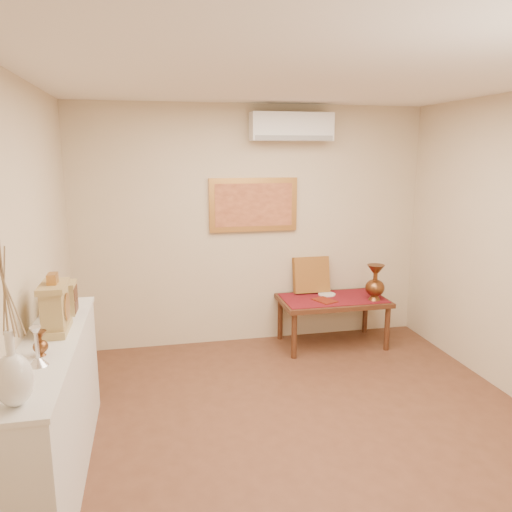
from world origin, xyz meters
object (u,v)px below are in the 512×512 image
object	(u,v)px
white_vase	(6,310)
wooden_chest	(66,298)
brass_urn_tall	(375,279)
mantel_clock	(55,307)
low_table	(333,304)
display_ledge	(55,411)

from	to	relation	value
white_vase	wooden_chest	size ratio (longest dim) A/B	3.96
white_vase	brass_urn_tall	world-z (taller)	white_vase
mantel_clock	low_table	world-z (taller)	mantel_clock
white_vase	mantel_clock	size ratio (longest dim) A/B	2.35
brass_urn_tall	mantel_clock	world-z (taller)	mantel_clock
wooden_chest	brass_urn_tall	bearing A→B (deg)	20.15
mantel_clock	white_vase	bearing A→B (deg)	-91.24
brass_urn_tall	display_ledge	bearing A→B (deg)	-151.09
display_ledge	low_table	size ratio (longest dim) A/B	1.68
brass_urn_tall	low_table	xyz separation A→B (m)	(-0.43, 0.17, -0.32)
white_vase	low_table	size ratio (longest dim) A/B	0.80
brass_urn_tall	display_ledge	distance (m)	3.56
brass_urn_tall	low_table	size ratio (longest dim) A/B	0.41
wooden_chest	low_table	xyz separation A→B (m)	(2.65, 1.29, -0.62)
white_vase	low_table	world-z (taller)	white_vase
white_vase	wooden_chest	xyz separation A→B (m)	(0.02, 1.43, -0.36)
display_ledge	wooden_chest	bearing A→B (deg)	87.38
wooden_chest	low_table	distance (m)	3.01
display_ledge	mantel_clock	world-z (taller)	mantel_clock
display_ledge	low_table	xyz separation A→B (m)	(2.67, 1.88, -0.01)
brass_urn_tall	mantel_clock	size ratio (longest dim) A/B	1.19
mantel_clock	wooden_chest	distance (m)	0.40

